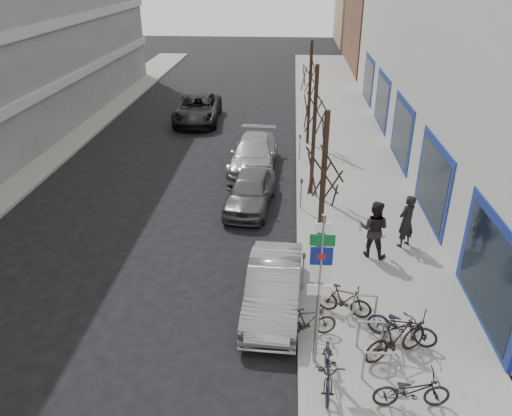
# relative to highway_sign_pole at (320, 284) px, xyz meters

# --- Properties ---
(ground) EXTENTS (120.00, 120.00, 0.00)m
(ground) POSITION_rel_highway_sign_pole_xyz_m (-2.40, 0.01, -2.46)
(ground) COLOR black
(ground) RESTS_ON ground
(sidewalk_east) EXTENTS (5.00, 70.00, 0.15)m
(sidewalk_east) POSITION_rel_highway_sign_pole_xyz_m (2.10, 10.01, -2.38)
(sidewalk_east) COLOR slate
(sidewalk_east) RESTS_ON ground
(sidewalk_west) EXTENTS (3.00, 70.00, 0.15)m
(sidewalk_west) POSITION_rel_highway_sign_pole_xyz_m (-13.40, 10.01, -2.38)
(sidewalk_west) COLOR slate
(sidewalk_west) RESTS_ON ground
(brick_building_far) EXTENTS (12.00, 14.00, 8.00)m
(brick_building_far) POSITION_rel_highway_sign_pole_xyz_m (10.60, 40.01, 1.54)
(brick_building_far) COLOR brown
(brick_building_far) RESTS_ON ground
(tan_building_far) EXTENTS (13.00, 12.00, 9.00)m
(tan_building_far) POSITION_rel_highway_sign_pole_xyz_m (11.10, 55.01, 2.04)
(tan_building_far) COLOR #937A5B
(tan_building_far) RESTS_ON ground
(highway_sign_pole) EXTENTS (0.55, 0.10, 4.20)m
(highway_sign_pole) POSITION_rel_highway_sign_pole_xyz_m (0.00, 0.00, 0.00)
(highway_sign_pole) COLOR gray
(highway_sign_pole) RESTS_ON ground
(bike_rack) EXTENTS (0.66, 2.26, 0.83)m
(bike_rack) POSITION_rel_highway_sign_pole_xyz_m (1.40, 0.61, -1.80)
(bike_rack) COLOR gray
(bike_rack) RESTS_ON sidewalk_east
(tree_near) EXTENTS (1.80, 1.80, 5.50)m
(tree_near) POSITION_rel_highway_sign_pole_xyz_m (0.20, 3.51, 1.65)
(tree_near) COLOR black
(tree_near) RESTS_ON ground
(tree_mid) EXTENTS (1.80, 1.80, 5.50)m
(tree_mid) POSITION_rel_highway_sign_pole_xyz_m (0.20, 10.01, 1.65)
(tree_mid) COLOR black
(tree_mid) RESTS_ON ground
(tree_far) EXTENTS (1.80, 1.80, 5.50)m
(tree_far) POSITION_rel_highway_sign_pole_xyz_m (0.20, 16.51, 1.65)
(tree_far) COLOR black
(tree_far) RESTS_ON ground
(meter_front) EXTENTS (0.10, 0.08, 1.27)m
(meter_front) POSITION_rel_highway_sign_pole_xyz_m (-0.25, 3.01, -1.54)
(meter_front) COLOR gray
(meter_front) RESTS_ON sidewalk_east
(meter_mid) EXTENTS (0.10, 0.08, 1.27)m
(meter_mid) POSITION_rel_highway_sign_pole_xyz_m (-0.25, 8.51, -1.54)
(meter_mid) COLOR gray
(meter_mid) RESTS_ON sidewalk_east
(meter_back) EXTENTS (0.10, 0.08, 1.27)m
(meter_back) POSITION_rel_highway_sign_pole_xyz_m (-0.25, 14.01, -1.54)
(meter_back) COLOR gray
(meter_back) RESTS_ON sidewalk_east
(bike_near_left) EXTENTS (0.66, 1.89, 1.14)m
(bike_near_left) POSITION_rel_highway_sign_pole_xyz_m (0.28, -0.70, -1.74)
(bike_near_left) COLOR black
(bike_near_left) RESTS_ON sidewalk_east
(bike_near_right) EXTENTS (1.91, 1.40, 1.14)m
(bike_near_right) POSITION_rel_highway_sign_pole_xyz_m (1.98, 0.33, -1.74)
(bike_near_right) COLOR black
(bike_near_right) RESTS_ON sidewalk_east
(bike_mid_curb) EXTENTS (1.87, 1.17, 1.09)m
(bike_mid_curb) POSITION_rel_highway_sign_pole_xyz_m (2.26, 0.95, -1.76)
(bike_mid_curb) COLOR black
(bike_mid_curb) RESTS_ON sidewalk_east
(bike_mid_inner) EXTENTS (1.58, 0.77, 0.92)m
(bike_mid_inner) POSITION_rel_highway_sign_pole_xyz_m (-0.14, 0.95, -1.85)
(bike_mid_inner) COLOR black
(bike_mid_inner) RESTS_ON sidewalk_east
(bike_far_curb) EXTENTS (1.74, 0.65, 1.04)m
(bike_far_curb) POSITION_rel_highway_sign_pole_xyz_m (2.05, -1.21, -1.79)
(bike_far_curb) COLOR black
(bike_far_curb) RESTS_ON sidewalk_east
(bike_far_inner) EXTENTS (1.61, 0.91, 0.94)m
(bike_far_inner) POSITION_rel_highway_sign_pole_xyz_m (0.87, 1.92, -1.84)
(bike_far_inner) COLOR black
(bike_far_inner) RESTS_ON sidewalk_east
(parked_car_front) EXTENTS (1.65, 4.31, 1.40)m
(parked_car_front) POSITION_rel_highway_sign_pole_xyz_m (-1.10, 2.23, -1.76)
(parked_car_front) COLOR #939397
(parked_car_front) RESTS_ON ground
(parked_car_mid) EXTENTS (2.11, 4.36, 1.44)m
(parked_car_mid) POSITION_rel_highway_sign_pole_xyz_m (-2.28, 8.82, -1.74)
(parked_car_mid) COLOR #4D4D52
(parked_car_mid) RESTS_ON ground
(parked_car_back) EXTENTS (2.27, 5.21, 1.49)m
(parked_car_back) POSITION_rel_highway_sign_pole_xyz_m (-2.45, 12.97, -1.71)
(parked_car_back) COLOR #9C9CA1
(parked_car_back) RESTS_ON ground
(lane_car) EXTENTS (2.92, 5.82, 1.58)m
(lane_car) POSITION_rel_highway_sign_pole_xyz_m (-6.50, 20.65, -1.67)
(lane_car) COLOR black
(lane_car) RESTS_ON ground
(pedestrian_near) EXTENTS (0.83, 0.79, 1.90)m
(pedestrian_near) POSITION_rel_highway_sign_pole_xyz_m (3.26, 5.83, -1.36)
(pedestrian_near) COLOR black
(pedestrian_near) RESTS_ON sidewalk_east
(pedestrian_far) EXTENTS (0.87, 0.72, 2.00)m
(pedestrian_far) POSITION_rel_highway_sign_pole_xyz_m (2.08, 5.13, -1.31)
(pedestrian_far) COLOR black
(pedestrian_far) RESTS_ON sidewalk_east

